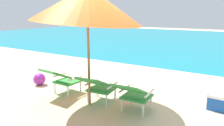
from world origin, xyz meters
name	(u,v)px	position (x,y,z in m)	size (l,w,h in m)	color
ground_plane	(165,64)	(0.00, 4.00, 0.00)	(40.00, 40.00, 0.00)	#CCB78E
ocean_band	(205,41)	(0.00, 12.25, 0.00)	(40.00, 18.00, 0.01)	teal
lounge_chair_left	(62,78)	(-0.96, -0.37, 0.40)	(0.57, 0.90, 0.68)	#338E3D
lounge_chair_center	(98,86)	(0.07, -0.38, 0.40)	(0.63, 0.93, 0.68)	#338E3D
lounge_chair_right	(133,93)	(0.88, -0.38, 0.40)	(0.58, 0.90, 0.68)	#338E3D
beach_umbrella_center	(87,5)	(-0.07, -0.48, 2.02)	(2.76, 2.73, 2.43)	olive
beach_ball	(39,79)	(-1.98, -0.17, 0.16)	(0.32, 0.32, 0.32)	purple
cooler_box	(221,102)	(2.27, 0.68, 0.16)	(0.48, 0.33, 0.32)	#194CA5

